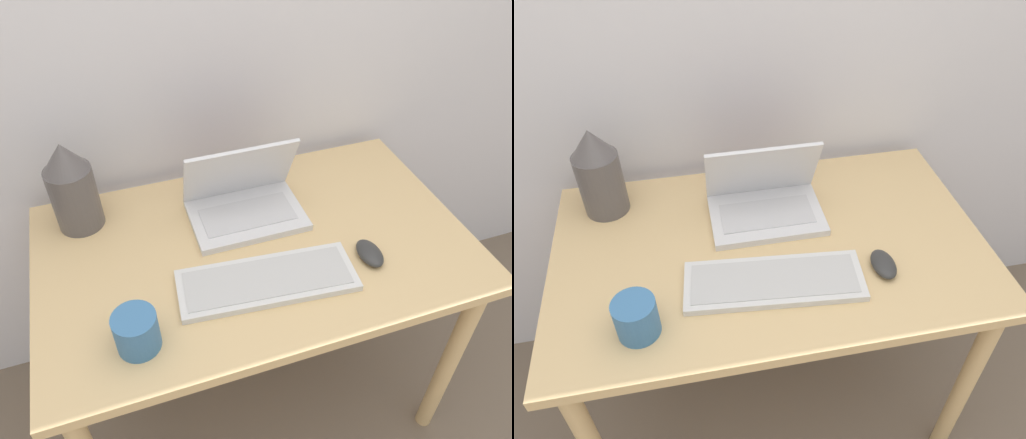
% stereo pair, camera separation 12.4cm
% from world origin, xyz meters
% --- Properties ---
extents(desk, '(1.13, 0.70, 0.74)m').
position_xyz_m(desk, '(0.00, 0.35, 0.64)').
color(desk, tan).
rests_on(desk, ground_plane).
extents(laptop, '(0.31, 0.22, 0.22)m').
position_xyz_m(laptop, '(0.01, 0.48, 0.79)').
color(laptop, silver).
rests_on(laptop, desk).
extents(keyboard, '(0.45, 0.20, 0.02)m').
position_xyz_m(keyboard, '(-0.02, 0.21, 0.75)').
color(keyboard, silver).
rests_on(keyboard, desk).
extents(mouse, '(0.06, 0.10, 0.03)m').
position_xyz_m(mouse, '(0.26, 0.21, 0.76)').
color(mouse, '#2D2D2D').
rests_on(mouse, desk).
extents(vase, '(0.12, 0.12, 0.26)m').
position_xyz_m(vase, '(-0.43, 0.58, 0.87)').
color(vase, '#514C4C').
rests_on(vase, desk).
extents(mug, '(0.10, 0.10, 0.10)m').
position_xyz_m(mug, '(-0.34, 0.13, 0.79)').
color(mug, teal).
rests_on(mug, desk).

